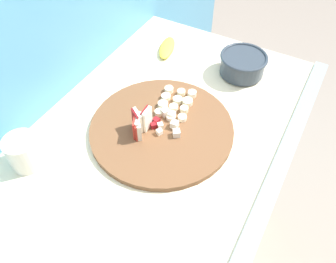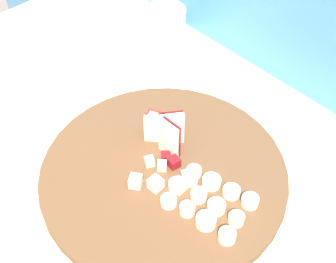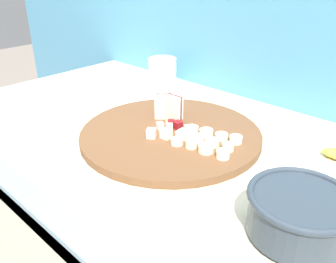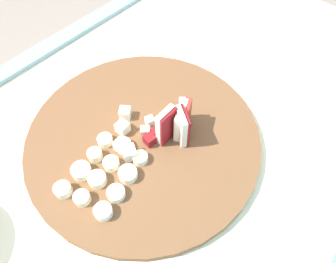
{
  "view_description": "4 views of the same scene",
  "coord_description": "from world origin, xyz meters",
  "px_view_note": "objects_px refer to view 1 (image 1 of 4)",
  "views": [
    {
      "loc": [
        -0.48,
        -0.3,
        1.59
      ],
      "look_at": [
        0.04,
        -0.02,
        0.92
      ],
      "focal_mm": 35.89,
      "sensor_mm": 36.0,
      "label": 1
    },
    {
      "loc": [
        0.39,
        -0.3,
        1.5
      ],
      "look_at": [
        0.02,
        0.04,
        0.96
      ],
      "focal_mm": 50.75,
      "sensor_mm": 36.0,
      "label": 2
    },
    {
      "loc": [
        0.52,
        -0.5,
        1.25
      ],
      "look_at": [
        0.05,
        -0.0,
        0.91
      ],
      "focal_mm": 37.94,
      "sensor_mm": 36.0,
      "label": 3
    },
    {
      "loc": [
        0.23,
        0.22,
        1.32
      ],
      "look_at": [
        0.02,
        0.04,
        0.92
      ],
      "focal_mm": 31.51,
      "sensor_mm": 36.0,
      "label": 4
    }
  ],
  "objects_px": {
    "ceramic_bowl": "(243,64)",
    "small_jar": "(24,152)",
    "banana_peel": "(167,48)",
    "cutting_board": "(162,128)",
    "apple_dice_pile": "(167,122)",
    "apple_wedge_fan": "(139,124)",
    "banana_slice_rows": "(176,103)"
  },
  "relations": [
    {
      "from": "apple_dice_pile",
      "to": "banana_peel",
      "type": "xyz_separation_m",
      "value": [
        0.32,
        0.18,
        -0.02
      ]
    },
    {
      "from": "cutting_board",
      "to": "banana_slice_rows",
      "type": "height_order",
      "value": "banana_slice_rows"
    },
    {
      "from": "apple_dice_pile",
      "to": "small_jar",
      "type": "bearing_deg",
      "value": 137.57
    },
    {
      "from": "apple_dice_pile",
      "to": "ceramic_bowl",
      "type": "distance_m",
      "value": 0.34
    },
    {
      "from": "apple_dice_pile",
      "to": "apple_wedge_fan",
      "type": "bearing_deg",
      "value": 139.03
    },
    {
      "from": "apple_dice_pile",
      "to": "small_jar",
      "type": "distance_m",
      "value": 0.37
    },
    {
      "from": "apple_wedge_fan",
      "to": "banana_slice_rows",
      "type": "distance_m",
      "value": 0.14
    },
    {
      "from": "cutting_board",
      "to": "small_jar",
      "type": "height_order",
      "value": "small_jar"
    },
    {
      "from": "apple_dice_pile",
      "to": "ceramic_bowl",
      "type": "relative_size",
      "value": 0.62
    },
    {
      "from": "small_jar",
      "to": "apple_wedge_fan",
      "type": "bearing_deg",
      "value": -42.81
    },
    {
      "from": "ceramic_bowl",
      "to": "banana_peel",
      "type": "xyz_separation_m",
      "value": [
        -0.0,
        0.27,
        -0.03
      ]
    },
    {
      "from": "apple_dice_pile",
      "to": "ceramic_bowl",
      "type": "bearing_deg",
      "value": -16.25
    },
    {
      "from": "apple_wedge_fan",
      "to": "apple_dice_pile",
      "type": "relative_size",
      "value": 0.82
    },
    {
      "from": "apple_wedge_fan",
      "to": "cutting_board",
      "type": "bearing_deg",
      "value": -44.28
    },
    {
      "from": "banana_slice_rows",
      "to": "small_jar",
      "type": "distance_m",
      "value": 0.42
    },
    {
      "from": "banana_peel",
      "to": "small_jar",
      "type": "bearing_deg",
      "value": 173.18
    },
    {
      "from": "cutting_board",
      "to": "ceramic_bowl",
      "type": "bearing_deg",
      "value": -16.85
    },
    {
      "from": "cutting_board",
      "to": "apple_wedge_fan",
      "type": "height_order",
      "value": "apple_wedge_fan"
    },
    {
      "from": "banana_slice_rows",
      "to": "apple_dice_pile",
      "type": "bearing_deg",
      "value": -169.71
    },
    {
      "from": "ceramic_bowl",
      "to": "banana_peel",
      "type": "relative_size",
      "value": 1.14
    },
    {
      "from": "apple_dice_pile",
      "to": "small_jar",
      "type": "xyz_separation_m",
      "value": [
        -0.27,
        0.25,
        0.02
      ]
    },
    {
      "from": "banana_peel",
      "to": "apple_dice_pile",
      "type": "bearing_deg",
      "value": -150.87
    },
    {
      "from": "banana_peel",
      "to": "small_jar",
      "type": "distance_m",
      "value": 0.59
    },
    {
      "from": "banana_slice_rows",
      "to": "banana_peel",
      "type": "bearing_deg",
      "value": 34.32
    },
    {
      "from": "ceramic_bowl",
      "to": "banana_peel",
      "type": "height_order",
      "value": "ceramic_bowl"
    },
    {
      "from": "banana_peel",
      "to": "cutting_board",
      "type": "bearing_deg",
      "value": -153.05
    },
    {
      "from": "cutting_board",
      "to": "apple_wedge_fan",
      "type": "bearing_deg",
      "value": 135.72
    },
    {
      "from": "banana_slice_rows",
      "to": "banana_peel",
      "type": "xyz_separation_m",
      "value": [
        0.24,
        0.16,
        -0.01
      ]
    },
    {
      "from": "apple_dice_pile",
      "to": "banana_peel",
      "type": "height_order",
      "value": "apple_dice_pile"
    },
    {
      "from": "apple_dice_pile",
      "to": "banana_peel",
      "type": "distance_m",
      "value": 0.36
    },
    {
      "from": "ceramic_bowl",
      "to": "small_jar",
      "type": "relative_size",
      "value": 1.74
    },
    {
      "from": "cutting_board",
      "to": "ceramic_bowl",
      "type": "height_order",
      "value": "ceramic_bowl"
    }
  ]
}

